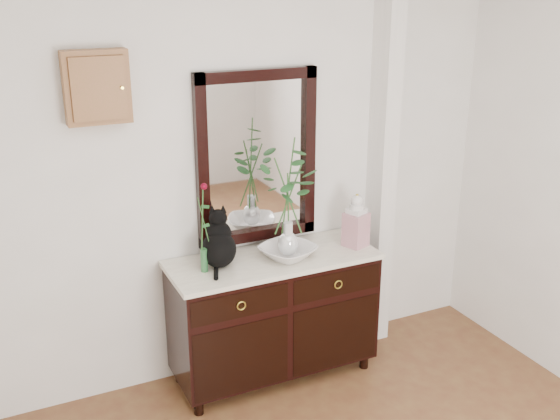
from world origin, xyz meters
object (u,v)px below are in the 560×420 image
cat (219,239)px  lotus_bowl (288,252)px  sideboard (273,311)px  ginger_jar (356,220)px

cat → lotus_bowl: cat is taller
sideboard → cat: size_ratio=3.85×
sideboard → lotus_bowl: (0.08, -0.04, 0.42)m
sideboard → ginger_jar: (0.57, -0.05, 0.56)m
cat → lotus_bowl: (0.42, -0.09, -0.13)m
cat → ginger_jar: (0.91, -0.09, 0.01)m
lotus_bowl → sideboard: bearing=151.5°
lotus_bowl → ginger_jar: (0.49, -0.01, 0.14)m
lotus_bowl → ginger_jar: ginger_jar is taller
sideboard → ginger_jar: size_ratio=3.70×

